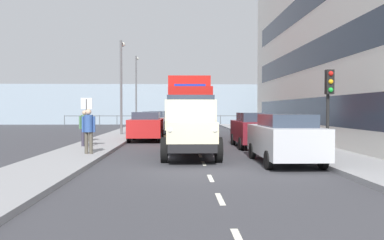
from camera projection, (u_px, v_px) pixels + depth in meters
The scene contains 21 objects.
ground_plane at pixel (193, 141), 23.19m from camera, with size 80.00×80.00×0.00m, color #38383D.
sidewalk_left at pixel (275, 139), 23.35m from camera, with size 2.43×44.71×0.15m, color gray.
sidewalk_right at pixel (110, 140), 23.01m from camera, with size 2.43×44.71×0.15m, color gray.
road_centreline_markings at pixel (194, 142), 22.56m from camera, with size 0.12×40.49×0.01m.
building_terrace at pixel (368, 39), 22.22m from camera, with size 7.72×25.00×11.87m.
sea_horizon at pixel (186, 104), 48.45m from camera, with size 80.00×0.80×5.00m, color #8C9EAD.
seawall_railing at pixel (186, 118), 44.89m from camera, with size 28.08×0.08×1.20m.
truck_vintage_cream at pixel (190, 128), 15.02m from camera, with size 2.17×5.64×2.43m.
lorry_cargo_red at pixel (189, 106), 24.57m from camera, with size 2.58×8.20×3.87m.
car_silver_kerbside_near at pixel (285, 138), 13.40m from camera, with size 1.91×4.26×1.72m.
car_maroon_kerbside_1 at pixel (253, 129), 19.12m from camera, with size 1.78×4.11×1.72m.
car_red_oppositeside_0 at pixel (146, 126), 23.05m from camera, with size 1.96×4.11×1.72m.
car_grey_oppositeside_1 at pixel (153, 122), 29.36m from camera, with size 1.91×4.05×1.72m.
car_navy_oppositeside_2 at pixel (157, 120), 34.93m from camera, with size 1.83×4.25×1.72m.
pedestrian_by_lamp at pixel (89, 127), 15.11m from camera, with size 0.53×0.34×1.75m.
pedestrian_in_dark_coat at pixel (85, 125), 18.18m from camera, with size 0.53×0.34×1.69m.
pedestrian_near_railing at pixel (88, 124), 20.96m from camera, with size 0.53×0.34×1.65m.
traffic_light_near at pixel (329, 94), 14.34m from camera, with size 0.28×0.41×3.20m.
lamp_post_promenade at pixel (121, 79), 27.01m from camera, with size 0.32×1.14×6.53m.
lamp_post_far at pixel (136, 85), 38.09m from camera, with size 0.32×1.14×6.97m.
street_sign at pixel (87, 114), 17.38m from camera, with size 0.50×0.07×2.25m.
Camera 1 is at (0.87, 12.01, 1.89)m, focal length 36.24 mm.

